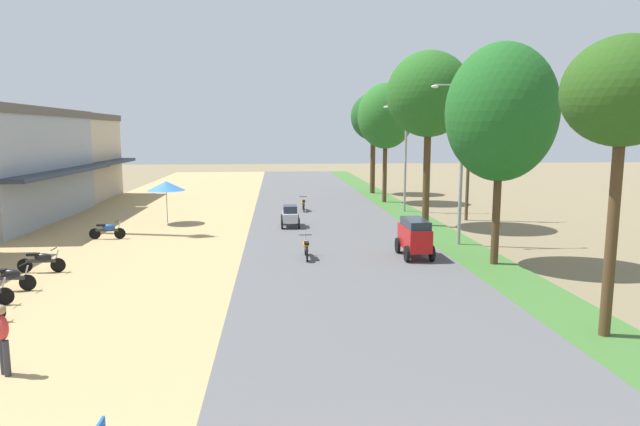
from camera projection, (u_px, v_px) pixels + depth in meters
shophouse_far at (65, 157)px, 43.89m from camera, size 8.04×8.35×6.90m
parked_motorbike_fifth at (9, 277)px, 18.48m from camera, size 1.80×0.54×0.94m
parked_motorbike_sixth at (42, 260)px, 20.94m from camera, size 1.80×0.54×0.94m
parked_motorbike_seventh at (108, 229)px, 27.55m from camera, size 1.80×0.54×0.94m
vendor_umbrella at (166, 186)px, 32.01m from camera, size 2.20×2.20×2.52m
pedestrian_on_shoulder at (3, 336)px, 12.00m from camera, size 0.43×0.42×1.62m
median_tree_nearest at (623, 94)px, 13.59m from camera, size 2.99×2.99×7.77m
median_tree_second at (501, 113)px, 21.53m from camera, size 4.37×4.37×8.88m
median_tree_third at (429, 95)px, 30.56m from camera, size 4.75×4.75×9.91m
median_tree_fourth at (386, 116)px, 41.39m from camera, size 4.30×4.30×9.09m
median_tree_fifth at (373, 117)px, 47.63m from camera, size 3.96×3.96×8.81m
streetlamp_near at (462, 152)px, 25.67m from camera, size 3.16×0.20×7.69m
streetlamp_mid at (406, 150)px, 36.74m from camera, size 3.16×0.20×7.27m
utility_pole_near at (469, 144)px, 33.23m from camera, size 1.80×0.20×9.09m
car_van_red at (415, 236)px, 23.40m from camera, size 1.19×2.41×1.67m
car_hatchback_silver at (290, 215)px, 31.03m from camera, size 1.04×2.00×1.23m
motorbike_ahead_second at (306, 247)px, 23.27m from camera, size 0.54×1.80×0.94m
motorbike_ahead_third at (303, 204)px, 37.43m from camera, size 0.54×1.80×0.94m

